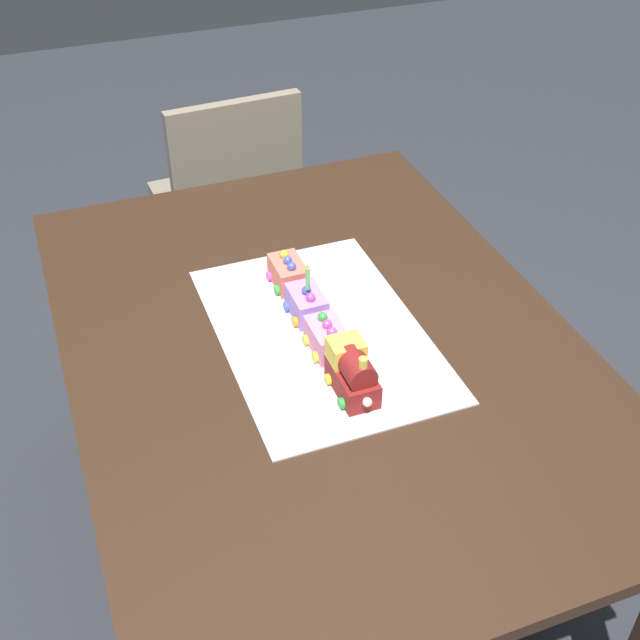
% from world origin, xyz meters
% --- Properties ---
extents(ground_plane, '(8.00, 8.00, 0.00)m').
position_xyz_m(ground_plane, '(0.00, 0.00, 0.00)').
color(ground_plane, '#2D3038').
extents(dining_table, '(1.40, 1.00, 0.74)m').
position_xyz_m(dining_table, '(0.00, 0.00, 0.63)').
color(dining_table, '#382316').
rests_on(dining_table, ground).
extents(chair, '(0.42, 0.42, 0.86)m').
position_xyz_m(chair, '(1.03, -0.08, 0.47)').
color(chair, gray).
rests_on(chair, ground).
extents(cake_board, '(0.60, 0.40, 0.00)m').
position_xyz_m(cake_board, '(0.02, -0.01, 0.74)').
color(cake_board, silver).
rests_on(cake_board, dining_table).
extents(cake_locomotive, '(0.14, 0.08, 0.12)m').
position_xyz_m(cake_locomotive, '(-0.17, -0.00, 0.79)').
color(cake_locomotive, maroon).
rests_on(cake_locomotive, cake_board).
extents(cake_car_hopper_bubblegum, '(0.10, 0.08, 0.07)m').
position_xyz_m(cake_car_hopper_bubblegum, '(-0.04, -0.00, 0.77)').
color(cake_car_hopper_bubblegum, pink).
rests_on(cake_car_hopper_bubblegum, cake_board).
extents(cake_car_tanker_lavender, '(0.10, 0.08, 0.07)m').
position_xyz_m(cake_car_tanker_lavender, '(0.08, -0.00, 0.77)').
color(cake_car_tanker_lavender, '#AD84E0').
rests_on(cake_car_tanker_lavender, cake_board).
extents(cake_car_caboose_coral, '(0.10, 0.08, 0.07)m').
position_xyz_m(cake_car_caboose_coral, '(0.20, -0.00, 0.77)').
color(cake_car_caboose_coral, '#F27260').
rests_on(cake_car_caboose_coral, cake_board).
extents(birthday_candle, '(0.01, 0.01, 0.06)m').
position_xyz_m(birthday_candle, '(0.07, -0.00, 0.85)').
color(birthday_candle, '#66D872').
rests_on(birthday_candle, cake_car_tanker_lavender).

